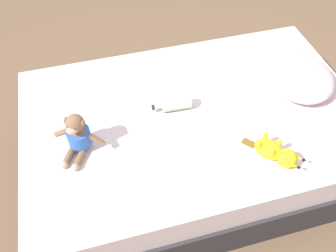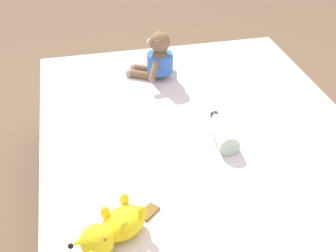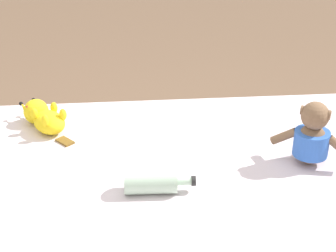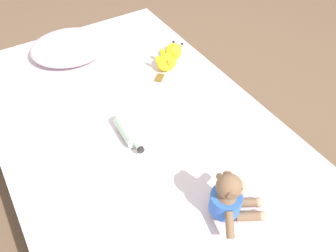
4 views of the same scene
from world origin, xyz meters
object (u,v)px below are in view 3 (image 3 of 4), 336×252
bed (126,241)px  glass_bottle (152,182)px  plush_monkey (312,137)px  plush_yellow_creature (44,117)px

bed → glass_bottle: glass_bottle is taller
bed → plush_monkey: plush_monkey is taller
plush_monkey → bed: bearing=96.6°
plush_monkey → plush_yellow_creature: plush_monkey is taller
bed → plush_monkey: 0.75m
bed → plush_yellow_creature: plush_yellow_creature is taller
plush_monkey → plush_yellow_creature: bearing=70.8°
plush_yellow_creature → glass_bottle: size_ratio=1.29×
bed → plush_yellow_creature: (0.41, 0.30, 0.30)m
plush_yellow_creature → bed: bearing=-143.6°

